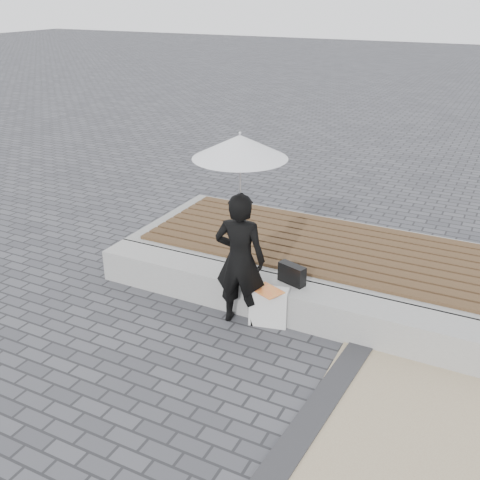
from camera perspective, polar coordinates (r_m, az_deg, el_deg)
name	(u,v)px	position (r m, az deg, el deg)	size (l,w,h in m)	color
ground	(225,401)	(5.32, -1.57, -16.06)	(80.00, 80.00, 0.00)	#4A4A4F
edging_band	(279,466)	(4.75, 3.96, -21.98)	(0.25, 5.20, 0.04)	#313134
seating_ledge	(291,302)	(6.40, 5.25, -6.34)	(5.00, 0.45, 0.40)	#A7A7A2
timber_platform	(326,261)	(7.40, 8.74, -2.09)	(5.00, 2.00, 0.40)	gray
timber_decking	(327,245)	(7.31, 8.84, -0.54)	(4.60, 1.80, 0.04)	brown
woman	(240,260)	(6.06, 0.00, -2.03)	(0.56, 0.37, 1.53)	black
parasol	(240,147)	(5.62, 0.00, 9.47)	(0.97, 0.97, 1.23)	silver
handbag	(292,274)	(6.33, 5.30, -3.46)	(0.33, 0.12, 0.23)	black
canvas_tote	(269,307)	(6.26, 2.94, -6.78)	(0.42, 0.18, 0.44)	white
magazine	(267,291)	(6.11, 2.80, -5.16)	(0.32, 0.23, 0.01)	red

